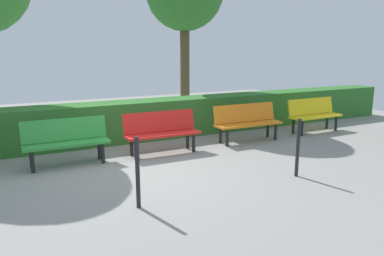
% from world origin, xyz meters
% --- Properties ---
extents(ground_plane, '(19.18, 19.18, 0.00)m').
position_xyz_m(ground_plane, '(0.00, 0.00, 0.00)').
color(ground_plane, gray).
extents(bench_yellow, '(1.51, 0.50, 0.86)m').
position_xyz_m(bench_yellow, '(-5.08, -0.77, 0.48)').
color(bench_yellow, yellow).
rests_on(bench_yellow, ground_plane).
extents(bench_orange, '(1.64, 0.50, 0.86)m').
position_xyz_m(bench_orange, '(-2.97, -0.74, 0.48)').
color(bench_orange, orange).
rests_on(bench_orange, ground_plane).
extents(bench_red, '(1.56, 0.49, 0.86)m').
position_xyz_m(bench_red, '(-0.79, -0.67, 0.48)').
color(bench_red, red).
rests_on(bench_red, ground_plane).
extents(bench_green, '(1.53, 0.46, 0.86)m').
position_xyz_m(bench_green, '(1.08, -0.75, 0.48)').
color(bench_green, '#2D8C38').
rests_on(bench_green, ground_plane).
extents(hedge_row, '(15.18, 0.78, 0.92)m').
position_xyz_m(hedge_row, '(-0.91, -2.03, 0.46)').
color(hedge_row, '#2D6B28').
rests_on(hedge_row, ground_plane).
extents(railing_post_mid, '(0.06, 0.06, 1.00)m').
position_xyz_m(railing_post_mid, '(-2.32, 1.66, 0.50)').
color(railing_post_mid, black).
rests_on(railing_post_mid, ground_plane).
extents(railing_post_far, '(0.06, 0.06, 1.00)m').
position_xyz_m(railing_post_far, '(0.50, 1.66, 0.50)').
color(railing_post_far, black).
rests_on(railing_post_far, ground_plane).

